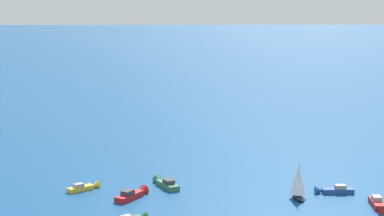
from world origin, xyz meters
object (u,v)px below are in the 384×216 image
object	(u,v)px
motorboat_inshore	(85,187)
motorboat_outer_ring_a	(133,194)
motorboat_outer_ring_e	(333,190)
motorboat_offshore	(165,183)
motorboat_near_centre	(379,205)
sailboat_far_stbd	(298,182)

from	to	relation	value
motorboat_inshore	motorboat_outer_ring_a	distance (m)	14.96
motorboat_outer_ring_a	motorboat_outer_ring_e	bearing A→B (deg)	14.28
motorboat_offshore	motorboat_outer_ring_a	world-z (taller)	motorboat_outer_ring_a
motorboat_outer_ring_e	motorboat_outer_ring_a	bearing A→B (deg)	-165.72
motorboat_near_centre	motorboat_outer_ring_a	xyz separation A→B (m)	(-60.26, -2.07, 0.04)
motorboat_near_centre	motorboat_outer_ring_a	distance (m)	60.29
motorboat_near_centre	motorboat_outer_ring_e	distance (m)	14.99
motorboat_near_centre	motorboat_outer_ring_e	size ratio (longest dim) A/B	1.05
motorboat_inshore	motorboat_outer_ring_a	xyz separation A→B (m)	(14.25, -4.55, 0.17)
motorboat_near_centre	motorboat_outer_ring_a	size ratio (longest dim) A/B	0.95
motorboat_near_centre	motorboat_inshore	world-z (taller)	motorboat_near_centre
motorboat_inshore	motorboat_outer_ring_e	bearing A→B (deg)	7.21
motorboat_inshore	motorboat_offshore	world-z (taller)	motorboat_offshore
motorboat_offshore	motorboat_outer_ring_e	xyz separation A→B (m)	(43.77, 1.32, -0.08)
motorboat_offshore	motorboat_inshore	bearing A→B (deg)	-161.40
motorboat_near_centre	motorboat_inshore	distance (m)	74.54
motorboat_near_centre	motorboat_offshore	bearing A→B (deg)	170.35
motorboat_inshore	sailboat_far_stbd	bearing A→B (deg)	2.07
sailboat_far_stbd	motorboat_inshore	size ratio (longest dim) A/B	1.16
sailboat_far_stbd	motorboat_outer_ring_a	bearing A→B (deg)	-170.92
motorboat_near_centre	motorboat_outer_ring_a	world-z (taller)	motorboat_outer_ring_a
motorboat_outer_ring_a	motorboat_outer_ring_e	world-z (taller)	motorboat_outer_ring_a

